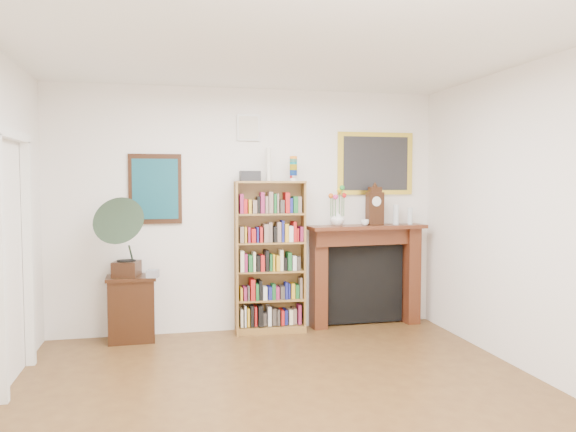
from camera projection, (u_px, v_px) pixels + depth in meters
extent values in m
cube|color=#503118|center=(298.00, 416.00, 4.16)|extent=(4.50, 5.00, 0.01)
cube|color=white|center=(299.00, 32.00, 3.98)|extent=(4.50, 5.00, 0.01)
cube|color=white|center=(248.00, 210.00, 6.51)|extent=(4.50, 0.01, 2.80)
cube|color=white|center=(497.00, 297.00, 1.63)|extent=(4.50, 0.01, 2.80)
cube|color=white|center=(568.00, 223.00, 4.55)|extent=(0.01, 5.00, 2.80)
cube|color=white|center=(28.00, 255.00, 5.25)|extent=(0.08, 0.08, 2.10)
cube|color=white|center=(11.00, 135.00, 4.72)|extent=(0.08, 1.02, 0.08)
cube|color=black|center=(155.00, 189.00, 6.25)|extent=(0.58, 0.03, 0.78)
cube|color=#134C5C|center=(155.00, 189.00, 6.23)|extent=(0.50, 0.01, 0.67)
cube|color=white|center=(248.00, 128.00, 6.43)|extent=(0.26, 0.03, 0.30)
cube|color=silver|center=(249.00, 128.00, 6.41)|extent=(0.22, 0.01, 0.26)
cube|color=gold|center=(375.00, 164.00, 6.79)|extent=(0.95, 0.03, 0.75)
cube|color=#262628|center=(376.00, 164.00, 6.77)|extent=(0.82, 0.01, 0.65)
cube|color=brown|center=(237.00, 258.00, 6.35)|extent=(0.04, 0.28, 1.74)
cube|color=brown|center=(303.00, 256.00, 6.52)|extent=(0.04, 0.28, 1.74)
cube|color=brown|center=(270.00, 182.00, 6.38)|extent=(0.82, 0.34, 0.02)
cube|color=brown|center=(271.00, 328.00, 6.48)|extent=(0.82, 0.34, 0.08)
cube|color=brown|center=(268.00, 255.00, 6.56)|extent=(0.80, 0.07, 1.74)
cube|color=brown|center=(270.00, 299.00, 6.46)|extent=(0.77, 0.32, 0.02)
cube|color=brown|center=(270.00, 271.00, 6.44)|extent=(0.77, 0.32, 0.02)
cube|color=brown|center=(270.00, 243.00, 6.42)|extent=(0.77, 0.32, 0.02)
cube|color=brown|center=(270.00, 214.00, 6.40)|extent=(0.77, 0.32, 0.02)
cube|color=black|center=(132.00, 308.00, 6.09)|extent=(0.53, 0.40, 0.71)
cube|color=#451A10|center=(318.00, 279.00, 6.61)|extent=(0.18, 0.23, 1.17)
cube|color=#451A10|center=(411.00, 275.00, 6.86)|extent=(0.18, 0.23, 1.17)
cube|color=#451A10|center=(366.00, 236.00, 6.70)|extent=(1.35, 0.32, 0.19)
cube|color=#451A10|center=(367.00, 227.00, 6.65)|extent=(1.46, 0.46, 0.04)
cube|color=black|center=(363.00, 284.00, 6.81)|extent=(0.97, 0.09, 0.94)
cube|color=black|center=(127.00, 269.00, 6.07)|extent=(0.31, 0.31, 0.16)
cylinder|color=black|center=(126.00, 261.00, 6.07)|extent=(0.24, 0.24, 0.01)
cone|color=#324835|center=(125.00, 229.00, 5.89)|extent=(0.66, 0.75, 0.68)
cube|color=#B2B2BF|center=(153.00, 274.00, 5.98)|extent=(0.14, 0.14, 0.08)
cube|color=black|center=(375.00, 209.00, 6.65)|extent=(0.21, 0.13, 0.39)
cylinder|color=white|center=(377.00, 201.00, 6.59)|extent=(0.12, 0.02, 0.12)
cube|color=black|center=(375.00, 190.00, 6.64)|extent=(0.15, 0.10, 0.07)
imported|color=white|center=(337.00, 218.00, 6.59)|extent=(0.21, 0.21, 0.17)
imported|color=silver|center=(365.00, 222.00, 6.59)|extent=(0.12, 0.12, 0.07)
cylinder|color=silver|center=(396.00, 215.00, 6.74)|extent=(0.07, 0.07, 0.24)
cylinder|color=silver|center=(410.00, 216.00, 6.78)|extent=(0.06, 0.06, 0.20)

